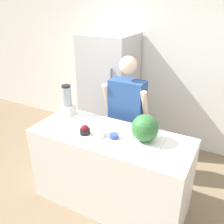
% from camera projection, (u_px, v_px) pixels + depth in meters
% --- Properties ---
extents(ground_plane, '(14.00, 14.00, 0.00)m').
position_uv_depth(ground_plane, '(96.00, 221.00, 2.75)').
color(ground_plane, '#7F6B51').
extents(wall_back, '(8.00, 0.06, 2.60)m').
position_uv_depth(wall_back, '(163.00, 65.00, 3.83)').
color(wall_back, white).
rests_on(wall_back, ground_plane).
extents(counter_island, '(1.73, 0.70, 0.92)m').
position_uv_depth(counter_island, '(111.00, 170.00, 2.84)').
color(counter_island, white).
rests_on(counter_island, ground_plane).
extents(refrigerator, '(0.76, 0.74, 1.77)m').
position_uv_depth(refrigerator, '(109.00, 91.00, 3.98)').
color(refrigerator, '#B7B7BC').
rests_on(refrigerator, ground_plane).
extents(person, '(0.58, 0.26, 1.63)m').
position_uv_depth(person, '(127.00, 118.00, 3.21)').
color(person, gray).
rests_on(person, ground_plane).
extents(cutting_board, '(0.35, 0.23, 0.01)m').
position_uv_depth(cutting_board, '(145.00, 141.00, 2.52)').
color(cutting_board, white).
rests_on(cutting_board, counter_island).
extents(watermelon, '(0.27, 0.27, 0.27)m').
position_uv_depth(watermelon, '(145.00, 128.00, 2.46)').
color(watermelon, '#2D6B33').
rests_on(watermelon, cutting_board).
extents(bowl_cherries, '(0.11, 0.11, 0.10)m').
position_uv_depth(bowl_cherries, '(85.00, 130.00, 2.64)').
color(bowl_cherries, black).
rests_on(bowl_cherries, counter_island).
extents(bowl_cream, '(0.14, 0.14, 0.09)m').
position_uv_depth(bowl_cream, '(100.00, 133.00, 2.61)').
color(bowl_cream, white).
rests_on(bowl_cream, counter_island).
extents(bowl_small_blue, '(0.10, 0.10, 0.05)m').
position_uv_depth(bowl_small_blue, '(114.00, 136.00, 2.57)').
color(bowl_small_blue, '#334C9E').
rests_on(bowl_small_blue, counter_island).
extents(blender, '(0.15, 0.15, 0.38)m').
position_uv_depth(blender, '(67.00, 102.00, 3.03)').
color(blender, silver).
rests_on(blender, counter_island).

